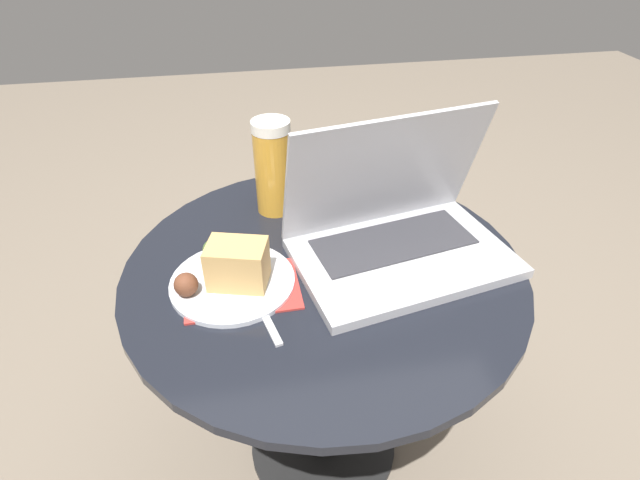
% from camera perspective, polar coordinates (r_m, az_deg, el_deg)
% --- Properties ---
extents(ground_plane, '(6.00, 6.00, 0.00)m').
position_cam_1_polar(ground_plane, '(1.32, 0.36, -22.37)').
color(ground_plane, '#726656').
extents(table, '(0.71, 0.71, 0.57)m').
position_cam_1_polar(table, '(0.99, 0.45, -9.44)').
color(table, black).
rests_on(table, ground_plane).
extents(napkin, '(0.19, 0.13, 0.00)m').
position_cam_1_polar(napkin, '(0.85, -8.84, -5.56)').
color(napkin, '#B7332D').
rests_on(napkin, table).
extents(laptop, '(0.41, 0.31, 0.25)m').
position_cam_1_polar(laptop, '(0.90, 8.74, 1.27)').
color(laptop, '#B2B2B7').
rests_on(laptop, table).
extents(beer_glass, '(0.07, 0.07, 0.19)m').
position_cam_1_polar(beer_glass, '(1.00, -5.39, 8.29)').
color(beer_glass, gold).
rests_on(beer_glass, table).
extents(snack_plate, '(0.21, 0.21, 0.08)m').
position_cam_1_polar(snack_plate, '(0.85, -10.11, -3.60)').
color(snack_plate, silver).
rests_on(snack_plate, table).
extents(fork, '(0.06, 0.19, 0.00)m').
position_cam_1_polar(fork, '(0.83, -7.36, -6.58)').
color(fork, silver).
rests_on(fork, table).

